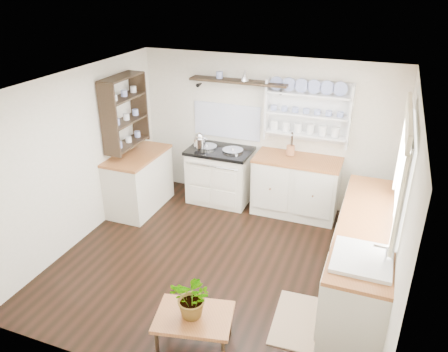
{
  "coord_description": "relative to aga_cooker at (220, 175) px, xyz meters",
  "views": [
    {
      "loc": [
        1.7,
        -4.3,
        3.38
      ],
      "look_at": [
        -0.05,
        0.25,
        1.1
      ],
      "focal_mm": 35.0,
      "sensor_mm": 36.0,
      "label": 1
    }
  ],
  "objects": [
    {
      "name": "back_cabinets",
      "position": [
        1.22,
        0.03,
        0.01
      ],
      "size": [
        1.27,
        0.63,
        0.9
      ],
      "color": "beige",
      "rests_on": "floor"
    },
    {
      "name": "floor_rug",
      "position": [
        1.81,
        -2.26,
        -0.44
      ],
      "size": [
        0.6,
        0.88,
        0.02
      ],
      "primitive_type": "cube",
      "rotation": [
        0.0,
        0.0,
        0.05
      ],
      "color": "#8B6E51",
      "rests_on": "floor"
    },
    {
      "name": "high_shelf",
      "position": [
        0.22,
        0.21,
        1.46
      ],
      "size": [
        1.5,
        0.29,
        0.16
      ],
      "color": "black",
      "rests_on": "wall_back"
    },
    {
      "name": "wall_left",
      "position": [
        -1.38,
        -1.57,
        0.7
      ],
      "size": [
        0.02,
        3.8,
        2.3
      ],
      "primitive_type": "cube",
      "color": "beige",
      "rests_on": "ground"
    },
    {
      "name": "window",
      "position": [
        2.57,
        -1.42,
        1.12
      ],
      "size": [
        0.08,
        1.55,
        1.22
      ],
      "color": "white",
      "rests_on": "wall_right"
    },
    {
      "name": "wall_back",
      "position": [
        0.62,
        0.33,
        0.7
      ],
      "size": [
        4.0,
        0.02,
        2.3
      ],
      "primitive_type": "cube",
      "color": "beige",
      "rests_on": "ground"
    },
    {
      "name": "left_shelving",
      "position": [
        -1.22,
        -0.67,
        1.1
      ],
      "size": [
        0.28,
        0.8,
        1.05
      ],
      "primitive_type": "cube",
      "color": "black",
      "rests_on": "wall_left"
    },
    {
      "name": "belfast_sink",
      "position": [
        2.32,
        -2.22,
        0.35
      ],
      "size": [
        0.55,
        0.6,
        0.45
      ],
      "color": "white",
      "rests_on": "right_cabinets"
    },
    {
      "name": "floor",
      "position": [
        0.62,
        -1.57,
        -0.45
      ],
      "size": [
        4.0,
        3.8,
        0.01
      ],
      "primitive_type": "cube",
      "color": "black",
      "rests_on": "ground"
    },
    {
      "name": "ceiling",
      "position": [
        0.62,
        -1.57,
        1.85
      ],
      "size": [
        4.0,
        3.8,
        0.01
      ],
      "primitive_type": "cube",
      "color": "white",
      "rests_on": "wall_back"
    },
    {
      "name": "aga_cooker",
      "position": [
        0.0,
        0.0,
        0.0
      ],
      "size": [
        0.99,
        0.69,
        0.91
      ],
      "color": "white",
      "rests_on": "floor"
    },
    {
      "name": "right_cabinets",
      "position": [
        2.32,
        -1.47,
        0.01
      ],
      "size": [
        0.62,
        2.43,
        0.9
      ],
      "color": "beige",
      "rests_on": "floor"
    },
    {
      "name": "utensil_crock",
      "position": [
        1.09,
        0.11,
        0.53
      ],
      "size": [
        0.12,
        0.12,
        0.14
      ],
      "primitive_type": "cylinder",
      "color": "#AA673E",
      "rests_on": "back_cabinets"
    },
    {
      "name": "plate_rack",
      "position": [
        1.27,
        0.29,
        1.11
      ],
      "size": [
        1.2,
        0.22,
        0.9
      ],
      "color": "white",
      "rests_on": "wall_back"
    },
    {
      "name": "left_cabinets",
      "position": [
        -1.08,
        -0.67,
        0.01
      ],
      "size": [
        0.62,
        1.13,
        0.9
      ],
      "color": "beige",
      "rests_on": "floor"
    },
    {
      "name": "potted_plant",
      "position": [
        0.9,
        -2.97,
        0.17
      ],
      "size": [
        0.44,
        0.4,
        0.44
      ],
      "primitive_type": "imported",
      "rotation": [
        0.0,
        0.0,
        -0.14
      ],
      "color": "#3F7233",
      "rests_on": "center_table"
    },
    {
      "name": "wall_right",
      "position": [
        2.62,
        -1.57,
        0.7
      ],
      "size": [
        0.02,
        3.8,
        2.3
      ],
      "primitive_type": "cube",
      "color": "beige",
      "rests_on": "ground"
    },
    {
      "name": "kettle",
      "position": [
        -0.28,
        -0.12,
        0.6
      ],
      "size": [
        0.19,
        0.19,
        0.23
      ],
      "primitive_type": null,
      "color": "silver",
      "rests_on": "aga_cooker"
    },
    {
      "name": "center_table",
      "position": [
        0.9,
        -2.97,
        -0.1
      ],
      "size": [
        0.83,
        0.67,
        0.4
      ],
      "rotation": [
        0.0,
        0.0,
        0.21
      ],
      "color": "brown",
      "rests_on": "floor"
    }
  ]
}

